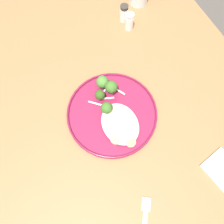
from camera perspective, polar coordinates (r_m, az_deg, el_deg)
ground at (r=1.43m, az=-0.14°, el=-9.40°), size 6.00×6.00×0.00m
wooden_dining_table at (r=0.80m, az=-0.24°, el=-0.06°), size 1.40×1.00×0.74m
dinner_plate at (r=0.70m, az=-0.00°, el=-0.33°), size 0.29×0.29×0.02m
noodle_bed at (r=0.68m, az=2.12°, el=-3.06°), size 0.14×0.11×0.02m
seared_scallop_rear_pale at (r=0.66m, az=0.99°, el=-7.04°), size 0.03×0.03×0.02m
seared_scallop_tiny_bay at (r=0.68m, az=2.31°, el=-3.32°), size 0.03×0.03×0.01m
seared_scallop_large_seared at (r=0.66m, az=4.90°, el=-7.90°), size 0.03×0.03×0.01m
seared_scallop_right_edge at (r=0.68m, az=5.39°, el=-2.89°), size 0.02×0.02×0.01m
broccoli_floret_split_head at (r=0.69m, az=-0.20°, el=6.50°), size 0.04×0.04×0.06m
broccoli_floret_left_leaning at (r=0.67m, az=-1.43°, el=0.98°), size 0.04×0.04×0.06m
broccoli_floret_beside_noodles at (r=0.71m, az=-2.31°, el=7.87°), size 0.04×0.04×0.06m
broccoli_floret_rear_charred at (r=0.70m, az=-3.18°, el=4.46°), size 0.03×0.03×0.04m
onion_sliver_curled_piece at (r=0.73m, az=1.71°, el=5.57°), size 0.05×0.03×0.00m
onion_sliver_short_strip at (r=0.72m, az=-2.60°, el=4.66°), size 0.03×0.04×0.00m
onion_sliver_pale_crescent at (r=0.72m, az=-1.54°, el=3.56°), size 0.02×0.05×0.00m
onion_sliver_long_sliver at (r=0.71m, az=-4.08°, el=2.16°), size 0.04×0.04×0.00m
salt_shaker at (r=0.87m, az=4.54°, el=22.43°), size 0.03×0.03×0.07m
pepper_shaker at (r=0.90m, az=3.12°, el=24.31°), size 0.03×0.03×0.07m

